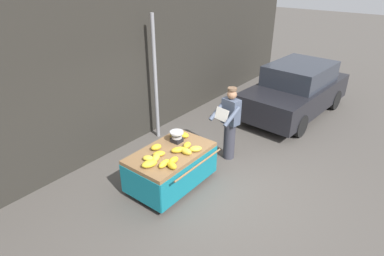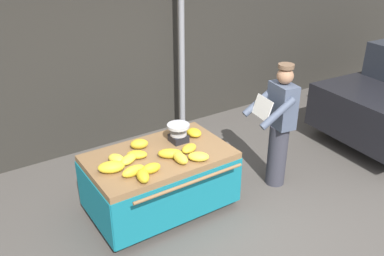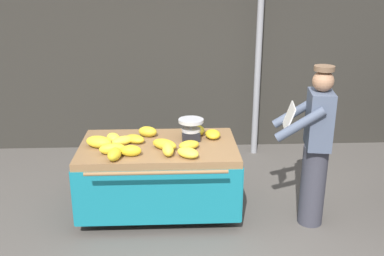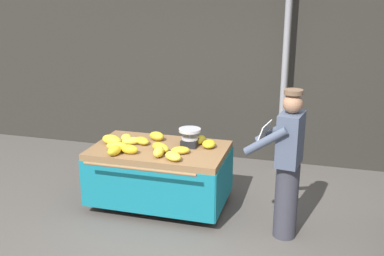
{
  "view_description": "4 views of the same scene",
  "coord_description": "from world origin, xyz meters",
  "px_view_note": "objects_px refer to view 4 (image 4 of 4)",
  "views": [
    {
      "loc": [
        -4.51,
        -2.9,
        4.03
      ],
      "look_at": [
        -0.07,
        0.58,
        1.16
      ],
      "focal_mm": 30.06,
      "sensor_mm": 36.0,
      "label": 1
    },
    {
      "loc": [
        -2.6,
        -3.08,
        3.26
      ],
      "look_at": [
        -0.18,
        0.6,
        1.09
      ],
      "focal_mm": 39.02,
      "sensor_mm": 36.0,
      "label": 2
    },
    {
      "loc": [
        -0.4,
        -3.74,
        2.53
      ],
      "look_at": [
        -0.2,
        0.73,
        0.98
      ],
      "focal_mm": 41.19,
      "sensor_mm": 36.0,
      "label": 3
    },
    {
      "loc": [
        1.29,
        -4.29,
        2.7
      ],
      "look_at": [
        -0.12,
        0.65,
        1.12
      ],
      "focal_mm": 41.81,
      "sensor_mm": 36.0,
      "label": 4
    }
  ],
  "objects_px": {
    "banana_bunch_0": "(131,141)",
    "street_pole": "(284,72)",
    "banana_bunch_6": "(157,136)",
    "banana_bunch_9": "(112,140)",
    "banana_bunch_7": "(160,147)",
    "banana_bunch_8": "(114,150)",
    "banana_bunch_12": "(201,140)",
    "banana_bunch_11": "(129,149)",
    "weighing_scale": "(190,137)",
    "banana_bunch_10": "(173,156)",
    "banana_bunch_13": "(180,150)",
    "banana_bunch_5": "(142,141)",
    "banana_bunch_2": "(209,144)",
    "banana_bunch_4": "(117,146)",
    "banana_cart": "(160,163)",
    "banana_bunch_3": "(159,152)",
    "vendor_person": "(287,164)",
    "banana_bunch_1": "(126,138)"
  },
  "relations": [
    {
      "from": "street_pole",
      "to": "banana_bunch_9",
      "type": "xyz_separation_m",
      "value": [
        -2.01,
        -1.74,
        -0.68
      ]
    },
    {
      "from": "street_pole",
      "to": "banana_cart",
      "type": "relative_size",
      "value": 1.8
    },
    {
      "from": "banana_bunch_12",
      "to": "banana_bunch_3",
      "type": "bearing_deg",
      "value": -120.08
    },
    {
      "from": "banana_cart",
      "to": "banana_bunch_8",
      "type": "distance_m",
      "value": 0.65
    },
    {
      "from": "banana_cart",
      "to": "banana_bunch_7",
      "type": "bearing_deg",
      "value": -64.44
    },
    {
      "from": "banana_bunch_2",
      "to": "banana_bunch_4",
      "type": "xyz_separation_m",
      "value": [
        -1.07,
        -0.42,
        0.01
      ]
    },
    {
      "from": "banana_bunch_2",
      "to": "banana_bunch_0",
      "type": "bearing_deg",
      "value": -171.54
    },
    {
      "from": "banana_bunch_0",
      "to": "street_pole",
      "type": "bearing_deg",
      "value": 43.34
    },
    {
      "from": "banana_bunch_1",
      "to": "banana_bunch_8",
      "type": "height_order",
      "value": "banana_bunch_8"
    },
    {
      "from": "street_pole",
      "to": "banana_bunch_2",
      "type": "distance_m",
      "value": 1.84
    },
    {
      "from": "banana_bunch_9",
      "to": "banana_bunch_12",
      "type": "distance_m",
      "value": 1.15
    },
    {
      "from": "banana_cart",
      "to": "banana_bunch_6",
      "type": "bearing_deg",
      "value": 116.11
    },
    {
      "from": "street_pole",
      "to": "weighing_scale",
      "type": "xyz_separation_m",
      "value": [
        -1.02,
        -1.54,
        -0.62
      ]
    },
    {
      "from": "banana_cart",
      "to": "banana_bunch_1",
      "type": "xyz_separation_m",
      "value": [
        -0.5,
        0.11,
        0.27
      ]
    },
    {
      "from": "banana_bunch_7",
      "to": "banana_bunch_11",
      "type": "relative_size",
      "value": 1.32
    },
    {
      "from": "banana_bunch_6",
      "to": "banana_bunch_7",
      "type": "bearing_deg",
      "value": -64.08
    },
    {
      "from": "banana_bunch_0",
      "to": "banana_bunch_1",
      "type": "height_order",
      "value": "banana_bunch_1"
    },
    {
      "from": "weighing_scale",
      "to": "banana_bunch_0",
      "type": "xyz_separation_m",
      "value": [
        -0.75,
        -0.13,
        -0.07
      ]
    },
    {
      "from": "banana_bunch_8",
      "to": "banana_bunch_0",
      "type": "bearing_deg",
      "value": 85.03
    },
    {
      "from": "street_pole",
      "to": "banana_bunch_7",
      "type": "distance_m",
      "value": 2.35
    },
    {
      "from": "street_pole",
      "to": "banana_cart",
      "type": "xyz_separation_m",
      "value": [
        -1.38,
        -1.68,
        -0.96
      ]
    },
    {
      "from": "banana_bunch_5",
      "to": "banana_bunch_13",
      "type": "xyz_separation_m",
      "value": [
        0.58,
        -0.21,
        -0.0
      ]
    },
    {
      "from": "street_pole",
      "to": "banana_bunch_9",
      "type": "height_order",
      "value": "street_pole"
    },
    {
      "from": "banana_bunch_5",
      "to": "banana_bunch_12",
      "type": "relative_size",
      "value": 1.01
    },
    {
      "from": "street_pole",
      "to": "weighing_scale",
      "type": "height_order",
      "value": "street_pole"
    },
    {
      "from": "banana_bunch_2",
      "to": "vendor_person",
      "type": "relative_size",
      "value": 0.13
    },
    {
      "from": "banana_bunch_6",
      "to": "banana_bunch_9",
      "type": "height_order",
      "value": "banana_bunch_9"
    },
    {
      "from": "banana_bunch_5",
      "to": "banana_bunch_6",
      "type": "bearing_deg",
      "value": 56.67
    },
    {
      "from": "banana_bunch_5",
      "to": "banana_bunch_12",
      "type": "distance_m",
      "value": 0.76
    },
    {
      "from": "banana_bunch_9",
      "to": "banana_bunch_11",
      "type": "height_order",
      "value": "banana_bunch_9"
    },
    {
      "from": "banana_bunch_6",
      "to": "banana_bunch_11",
      "type": "relative_size",
      "value": 1.0
    },
    {
      "from": "banana_bunch_0",
      "to": "banana_bunch_10",
      "type": "bearing_deg",
      "value": -29.58
    },
    {
      "from": "weighing_scale",
      "to": "banana_bunch_5",
      "type": "xyz_separation_m",
      "value": [
        -0.62,
        -0.08,
        -0.07
      ]
    },
    {
      "from": "street_pole",
      "to": "banana_bunch_10",
      "type": "xyz_separation_m",
      "value": [
        -1.07,
        -2.06,
        -0.69
      ]
    },
    {
      "from": "banana_bunch_4",
      "to": "banana_bunch_12",
      "type": "relative_size",
      "value": 1.16
    },
    {
      "from": "banana_bunch_4",
      "to": "banana_bunch_13",
      "type": "height_order",
      "value": "banana_bunch_4"
    },
    {
      "from": "banana_bunch_0",
      "to": "banana_bunch_10",
      "type": "height_order",
      "value": "banana_bunch_10"
    },
    {
      "from": "banana_bunch_2",
      "to": "banana_bunch_7",
      "type": "relative_size",
      "value": 0.76
    },
    {
      "from": "weighing_scale",
      "to": "street_pole",
      "type": "bearing_deg",
      "value": 56.45
    },
    {
      "from": "banana_bunch_1",
      "to": "banana_bunch_2",
      "type": "bearing_deg",
      "value": 2.92
    },
    {
      "from": "banana_bunch_3",
      "to": "banana_bunch_13",
      "type": "xyz_separation_m",
      "value": [
        0.22,
        0.16,
        -0.02
      ]
    },
    {
      "from": "banana_bunch_10",
      "to": "banana_bunch_12",
      "type": "bearing_deg",
      "value": 77.33
    },
    {
      "from": "banana_bunch_10",
      "to": "banana_bunch_13",
      "type": "height_order",
      "value": "banana_bunch_10"
    },
    {
      "from": "banana_bunch_5",
      "to": "banana_bunch_0",
      "type": "bearing_deg",
      "value": -160.91
    },
    {
      "from": "banana_bunch_8",
      "to": "banana_bunch_12",
      "type": "relative_size",
      "value": 0.92
    },
    {
      "from": "banana_bunch_5",
      "to": "banana_bunch_13",
      "type": "distance_m",
      "value": 0.62
    },
    {
      "from": "banana_bunch_6",
      "to": "banana_bunch_9",
      "type": "distance_m",
      "value": 0.59
    },
    {
      "from": "banana_bunch_10",
      "to": "banana_bunch_13",
      "type": "xyz_separation_m",
      "value": [
        0.02,
        0.23,
        -0.0
      ]
    },
    {
      "from": "banana_bunch_13",
      "to": "banana_bunch_10",
      "type": "bearing_deg",
      "value": -94.67
    },
    {
      "from": "banana_bunch_0",
      "to": "banana_bunch_7",
      "type": "height_order",
      "value": "banana_bunch_7"
    }
  ]
}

